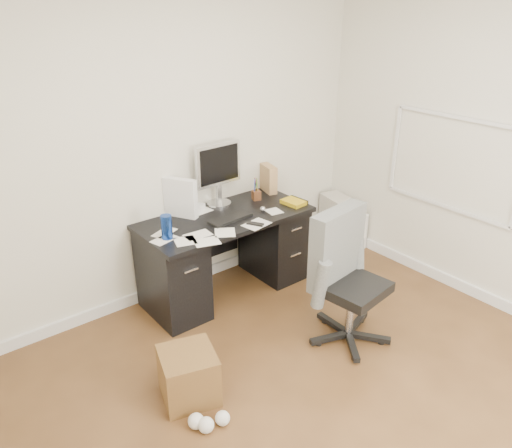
{
  "coord_description": "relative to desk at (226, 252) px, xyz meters",
  "views": [
    {
      "loc": [
        -1.94,
        -1.59,
        2.48
      ],
      "look_at": [
        0.28,
        1.2,
        0.84
      ],
      "focal_mm": 35.0,
      "sensor_mm": 36.0,
      "label": 1
    }
  ],
  "objects": [
    {
      "name": "paper_remote",
      "position": [
        0.1,
        -0.3,
        0.36
      ],
      "size": [
        0.25,
        0.21,
        0.02
      ],
      "primitive_type": null,
      "rotation": [
        0.0,
        0.0,
        0.17
      ],
      "color": "silver",
      "rests_on": "desk"
    },
    {
      "name": "white_binder",
      "position": [
        -0.3,
        0.23,
        0.52
      ],
      "size": [
        0.26,
        0.32,
        0.34
      ],
      "primitive_type": "cube",
      "rotation": [
        0.0,
        0.0,
        0.51
      ],
      "color": "white",
      "rests_on": "desk"
    },
    {
      "name": "loose_papers",
      "position": [
        -0.2,
        -0.05,
        0.35
      ],
      "size": [
        1.1,
        0.6,
        0.0
      ],
      "primitive_type": null,
      "color": "silver",
      "rests_on": "desk"
    },
    {
      "name": "room_shell",
      "position": [
        -0.27,
        -1.62,
        1.26
      ],
      "size": [
        4.02,
        4.02,
        2.71
      ],
      "color": "beige",
      "rests_on": "ground"
    },
    {
      "name": "shopping_bag",
      "position": [
        1.5,
        -0.19,
        -0.2
      ],
      "size": [
        0.32,
        0.25,
        0.4
      ],
      "primitive_type": "cube",
      "rotation": [
        0.0,
        0.0,
        0.14
      ],
      "color": "white",
      "rests_on": "ground"
    },
    {
      "name": "wicker_basket",
      "position": [
        -0.97,
        -0.93,
        -0.22
      ],
      "size": [
        0.44,
        0.44,
        0.36
      ],
      "primitive_type": "cube",
      "rotation": [
        0.0,
        0.0,
        -0.29
      ],
      "color": "#4F3717",
      "rests_on": "ground"
    },
    {
      "name": "travel_mug",
      "position": [
        -0.61,
        -0.07,
        0.45
      ],
      "size": [
        0.11,
        0.11,
        0.2
      ],
      "primitive_type": "cylinder",
      "rotation": [
        0.0,
        0.0,
        0.37
      ],
      "color": "navy",
      "rests_on": "desk"
    },
    {
      "name": "pc_tower",
      "position": [
        1.54,
        0.04,
        -0.14
      ],
      "size": [
        0.33,
        0.55,
        0.51
      ],
      "primitive_type": "cube",
      "rotation": [
        0.0,
        0.0,
        -0.22
      ],
      "color": "beige",
      "rests_on": "ground"
    },
    {
      "name": "pen_cup",
      "position": [
        0.44,
        0.13,
        0.46
      ],
      "size": [
        0.11,
        0.11,
        0.21
      ],
      "primitive_type": null,
      "rotation": [
        0.0,
        0.0,
        -0.27
      ],
      "color": "#522E17",
      "rests_on": "desk"
    },
    {
      "name": "yellow_book",
      "position": [
        0.65,
        -0.16,
        0.37
      ],
      "size": [
        0.18,
        0.22,
        0.04
      ],
      "primitive_type": "cube",
      "rotation": [
        0.0,
        0.0,
        0.09
      ],
      "color": "gold",
      "rests_on": "desk"
    },
    {
      "name": "lcd_monitor",
      "position": [
        0.11,
        0.25,
        0.64
      ],
      "size": [
        0.47,
        0.28,
        0.58
      ],
      "primitive_type": null,
      "rotation": [
        0.0,
        0.0,
        0.04
      ],
      "color": "silver",
      "rests_on": "desk"
    },
    {
      "name": "desk_printer",
      "position": [
        0.77,
        0.18,
        -0.31
      ],
      "size": [
        0.34,
        0.31,
        0.17
      ],
      "primitive_type": "cube",
      "rotation": [
        0.0,
        0.0,
        -0.27
      ],
      "color": "slate",
      "rests_on": "ground"
    },
    {
      "name": "keyboard",
      "position": [
        -0.01,
        -0.09,
        0.36
      ],
      "size": [
        0.4,
        0.17,
        0.02
      ],
      "primitive_type": "cube",
      "rotation": [
        0.0,
        0.0,
        0.09
      ],
      "color": "black",
      "rests_on": "desk"
    },
    {
      "name": "desk",
      "position": [
        0.0,
        0.0,
        0.0
      ],
      "size": [
        1.5,
        0.7,
        0.75
      ],
      "color": "black",
      "rests_on": "ground"
    },
    {
      "name": "ground",
      "position": [
        -0.3,
        -1.65,
        -0.4
      ],
      "size": [
        4.0,
        4.0,
        0.0
      ],
      "primitive_type": "plane",
      "color": "#462C16",
      "rests_on": "ground"
    },
    {
      "name": "office_chair",
      "position": [
        0.34,
        -1.17,
        0.13
      ],
      "size": [
        0.67,
        0.67,
        1.06
      ],
      "primitive_type": null,
      "rotation": [
        0.0,
        0.0,
        0.13
      ],
      "color": "#4D4F4D",
      "rests_on": "ground"
    },
    {
      "name": "computer_mouse",
      "position": [
        0.31,
        -0.13,
        0.38
      ],
      "size": [
        0.06,
        0.06,
        0.05
      ],
      "primitive_type": "sphere",
      "rotation": [
        0.0,
        0.0,
        -0.19
      ],
      "color": "silver",
      "rests_on": "desk"
    },
    {
      "name": "magazine_file",
      "position": [
        0.67,
        0.23,
        0.48
      ],
      "size": [
        0.16,
        0.24,
        0.26
      ],
      "primitive_type": "cube",
      "rotation": [
        0.0,
        0.0,
        -0.25
      ],
      "color": "#A0804D",
      "rests_on": "desk"
    }
  ]
}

